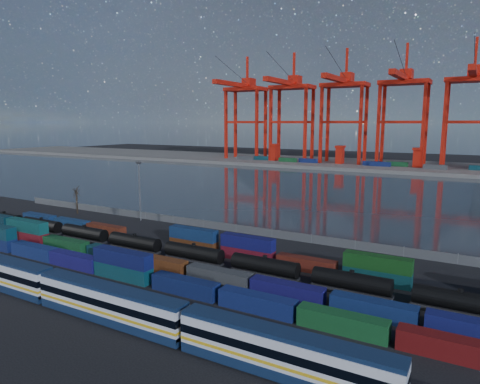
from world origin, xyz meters
The scene contains 14 objects.
ground centered at (0.00, 0.00, 0.00)m, with size 700.00×700.00×0.00m, color black.
harbor_water centered at (0.00, 105.00, 0.01)m, with size 700.00×700.00×0.00m, color #273039.
far_quay centered at (0.00, 210.00, 1.00)m, with size 700.00×70.00×2.00m, color #514F4C.
passenger_train centered at (9.68, -23.24, 2.69)m, with size 77.24×3.12×5.35m.
container_row_south centered at (-21.50, -9.96, 2.00)m, with size 139.23×2.44×5.21m.
container_row_mid centered at (-16.04, -3.67, 1.70)m, with size 141.50×2.45×5.21m.
container_row_north centered at (16.51, 10.08, 2.00)m, with size 140.39×2.32×4.94m.
tanker_string centered at (4.89, 3.14, 2.01)m, with size 137.05×2.80×4.01m.
waterfront_fence centered at (0.00, 28.00, 1.00)m, with size 160.12×0.12×2.20m.
bare_tree centered at (-53.21, 23.55, 4.27)m, with size 2.27×2.22×8.53m.
yard_light_mast centered at (-30.00, 26.00, 9.30)m, with size 1.60×0.40×16.60m.
gantry_cranes centered at (-7.50, 203.08, 44.41)m, with size 202.87×53.51×72.45m.
quay_containers centered at (-11.00, 195.46, 3.30)m, with size 172.58×10.99×2.60m.
straddle_carriers centered at (-2.50, 200.00, 7.82)m, with size 140.00×7.00×11.10m.
Camera 1 is at (52.64, -62.49, 27.35)m, focal length 32.00 mm.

